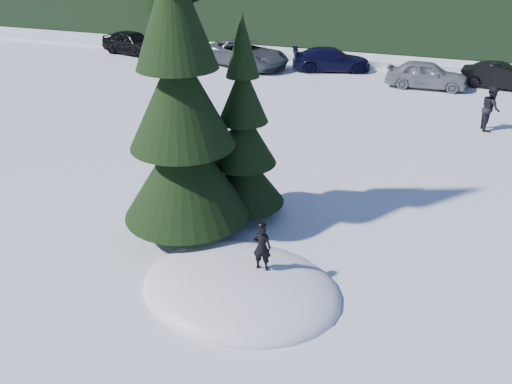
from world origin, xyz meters
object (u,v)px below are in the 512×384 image
(spruce_short, at_px, (243,143))
(car_2, at_px, (246,54))
(child_skier, at_px, (262,247))
(car_3, at_px, (331,59))
(car_1, at_px, (182,42))
(car_5, at_px, (500,76))
(spruce_tall, at_px, (181,109))
(car_4, at_px, (427,75))
(adult_0, at_px, (490,108))
(car_0, at_px, (132,42))

(spruce_short, bearing_deg, car_2, 111.68)
(child_skier, xyz_separation_m, car_3, (-3.22, 20.34, -0.38))
(child_skier, bearing_deg, car_1, -61.63)
(car_2, bearing_deg, spruce_short, -135.93)
(spruce_short, bearing_deg, car_5, 66.47)
(spruce_tall, relative_size, car_2, 1.55)
(spruce_tall, distance_m, car_2, 19.06)
(spruce_short, distance_m, child_skier, 3.49)
(car_5, bearing_deg, child_skier, 171.13)
(spruce_tall, distance_m, car_4, 17.75)
(adult_0, bearing_deg, spruce_short, 133.98)
(spruce_tall, distance_m, adult_0, 13.77)
(car_0, height_order, car_2, car_2)
(spruce_tall, xyz_separation_m, car_3, (-0.63, 18.83, -2.67))
(car_3, height_order, car_4, car_4)
(child_skier, xyz_separation_m, car_0, (-16.54, 20.22, -0.27))
(child_skier, distance_m, car_0, 26.13)
(spruce_tall, xyz_separation_m, car_5, (8.30, 18.17, -2.70))
(car_3, bearing_deg, car_2, 81.37)
(car_1, bearing_deg, car_2, -88.39)
(spruce_short, xyz_separation_m, car_3, (-1.63, 17.43, -1.45))
(spruce_short, bearing_deg, spruce_tall, -125.54)
(car_0, bearing_deg, car_2, -81.33)
(spruce_tall, height_order, car_4, spruce_tall)
(spruce_short, relative_size, car_1, 1.24)
(car_1, relative_size, car_4, 1.08)
(car_5, bearing_deg, car_1, 91.10)
(spruce_short, distance_m, car_4, 16.00)
(spruce_tall, height_order, child_skier, spruce_tall)
(car_5, bearing_deg, spruce_short, 163.77)
(car_1, distance_m, car_4, 16.27)
(car_0, bearing_deg, spruce_short, -125.86)
(car_3, bearing_deg, spruce_tall, 164.23)
(car_3, relative_size, car_5, 1.19)
(child_skier, distance_m, car_2, 21.20)
(car_2, bearing_deg, car_3, -58.56)
(car_4, xyz_separation_m, car_5, (3.53, 1.28, -0.07))
(car_0, xyz_separation_m, car_3, (13.32, 0.11, -0.11))
(car_0, distance_m, car_3, 13.32)
(child_skier, height_order, adult_0, adult_0)
(car_0, distance_m, car_1, 3.21)
(car_3, xyz_separation_m, car_4, (5.40, -1.94, 0.04))
(child_skier, bearing_deg, spruce_tall, -34.07)
(adult_0, bearing_deg, car_2, 50.34)
(car_5, bearing_deg, spruce_tall, 162.75)
(car_1, bearing_deg, child_skier, -124.04)
(spruce_short, height_order, car_4, spruce_short)
(child_skier, relative_size, car_1, 0.25)
(car_0, height_order, car_5, car_0)
(car_3, distance_m, car_4, 5.74)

